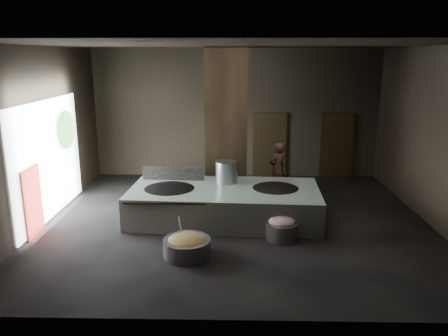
{
  "coord_description": "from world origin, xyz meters",
  "views": [
    {
      "loc": [
        -0.07,
        -10.88,
        4.27
      ],
      "look_at": [
        -0.34,
        0.74,
        1.25
      ],
      "focal_mm": 35.0,
      "sensor_mm": 36.0,
      "label": 1
    }
  ],
  "objects_px": {
    "stock_pot": "(227,173)",
    "cook": "(278,169)",
    "wok_right": "(275,192)",
    "veg_basin": "(187,247)",
    "meat_basin": "(282,231)",
    "wok_left": "(170,192)",
    "hearth_platform": "(224,204)"
  },
  "relations": [
    {
      "from": "wok_right",
      "to": "meat_basin",
      "type": "xyz_separation_m",
      "value": [
        0.05,
        -1.35,
        -0.54
      ]
    },
    {
      "from": "hearth_platform",
      "to": "meat_basin",
      "type": "xyz_separation_m",
      "value": [
        1.4,
        -1.3,
        -0.22
      ]
    },
    {
      "from": "wok_left",
      "to": "veg_basin",
      "type": "distance_m",
      "value": 2.36
    },
    {
      "from": "hearth_platform",
      "to": "cook",
      "type": "height_order",
      "value": "cook"
    },
    {
      "from": "stock_pot",
      "to": "cook",
      "type": "height_order",
      "value": "cook"
    },
    {
      "from": "wok_right",
      "to": "stock_pot",
      "type": "bearing_deg",
      "value": 158.96
    },
    {
      "from": "wok_left",
      "to": "wok_right",
      "type": "xyz_separation_m",
      "value": [
        2.8,
        0.1,
        0.0
      ]
    },
    {
      "from": "veg_basin",
      "to": "meat_basin",
      "type": "bearing_deg",
      "value": 23.46
    },
    {
      "from": "hearth_platform",
      "to": "veg_basin",
      "type": "bearing_deg",
      "value": -105.58
    },
    {
      "from": "wok_right",
      "to": "veg_basin",
      "type": "bearing_deg",
      "value": -132.79
    },
    {
      "from": "stock_pot",
      "to": "cook",
      "type": "distance_m",
      "value": 2.32
    },
    {
      "from": "hearth_platform",
      "to": "veg_basin",
      "type": "xyz_separation_m",
      "value": [
        -0.77,
        -2.24,
        -0.24
      ]
    },
    {
      "from": "hearth_platform",
      "to": "wok_left",
      "type": "distance_m",
      "value": 1.49
    },
    {
      "from": "wok_right",
      "to": "veg_basin",
      "type": "relative_size",
      "value": 1.4
    },
    {
      "from": "veg_basin",
      "to": "meat_basin",
      "type": "distance_m",
      "value": 2.36
    },
    {
      "from": "hearth_platform",
      "to": "veg_basin",
      "type": "distance_m",
      "value": 2.38
    },
    {
      "from": "veg_basin",
      "to": "wok_right",
      "type": "bearing_deg",
      "value": 47.21
    },
    {
      "from": "hearth_platform",
      "to": "veg_basin",
      "type": "relative_size",
      "value": 4.76
    },
    {
      "from": "hearth_platform",
      "to": "wok_left",
      "type": "bearing_deg",
      "value": -174.7
    },
    {
      "from": "wok_right",
      "to": "veg_basin",
      "type": "distance_m",
      "value": 3.16
    },
    {
      "from": "wok_left",
      "to": "wok_right",
      "type": "bearing_deg",
      "value": 2.05
    },
    {
      "from": "wok_right",
      "to": "stock_pot",
      "type": "relative_size",
      "value": 2.25
    },
    {
      "from": "hearth_platform",
      "to": "meat_basin",
      "type": "height_order",
      "value": "hearth_platform"
    },
    {
      "from": "stock_pot",
      "to": "meat_basin",
      "type": "height_order",
      "value": "stock_pot"
    },
    {
      "from": "cook",
      "to": "veg_basin",
      "type": "bearing_deg",
      "value": 26.01
    },
    {
      "from": "wok_right",
      "to": "veg_basin",
      "type": "height_order",
      "value": "wok_right"
    },
    {
      "from": "stock_pot",
      "to": "meat_basin",
      "type": "bearing_deg",
      "value": -53.94
    },
    {
      "from": "wok_right",
      "to": "stock_pot",
      "type": "height_order",
      "value": "stock_pot"
    },
    {
      "from": "stock_pot",
      "to": "cook",
      "type": "bearing_deg",
      "value": 47.12
    },
    {
      "from": "wok_right",
      "to": "wok_left",
      "type": "bearing_deg",
      "value": -177.95
    },
    {
      "from": "stock_pot",
      "to": "meat_basin",
      "type": "relative_size",
      "value": 0.85
    },
    {
      "from": "meat_basin",
      "to": "wok_right",
      "type": "bearing_deg",
      "value": 91.93
    }
  ]
}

